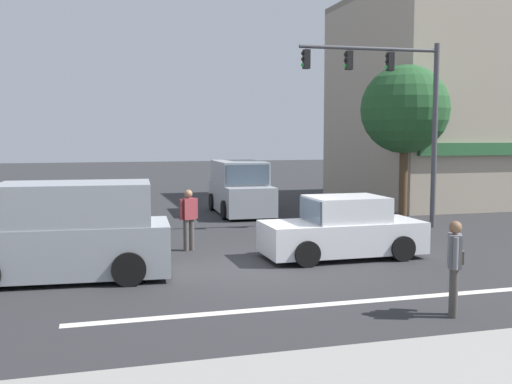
{
  "coord_description": "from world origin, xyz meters",
  "views": [
    {
      "loc": [
        -3.99,
        -13.6,
        3.12
      ],
      "look_at": [
        0.42,
        2.0,
        1.6
      ],
      "focal_mm": 42.0,
      "sensor_mm": 36.0,
      "label": 1
    }
  ],
  "objects_px": {
    "pedestrian_mid_crossing": "(189,216)",
    "pedestrian_foreground_with_bag": "(454,262)",
    "street_tree": "(405,110)",
    "traffic_light_mast": "(400,100)",
    "sedan_crossing_rightbound": "(343,230)",
    "van_parked_curbside": "(240,189)",
    "van_waiting_far": "(66,233)"
  },
  "relations": [
    {
      "from": "street_tree",
      "to": "pedestrian_foreground_with_bag",
      "type": "xyz_separation_m",
      "value": [
        -5.64,
        -11.72,
        -3.17
      ]
    },
    {
      "from": "van_waiting_far",
      "to": "pedestrian_foreground_with_bag",
      "type": "bearing_deg",
      "value": -35.42
    },
    {
      "from": "sedan_crossing_rightbound",
      "to": "pedestrian_mid_crossing",
      "type": "distance_m",
      "value": 4.17
    },
    {
      "from": "traffic_light_mast",
      "to": "pedestrian_foreground_with_bag",
      "type": "bearing_deg",
      "value": -113.51
    },
    {
      "from": "pedestrian_foreground_with_bag",
      "to": "pedestrian_mid_crossing",
      "type": "distance_m",
      "value": 7.94
    },
    {
      "from": "traffic_light_mast",
      "to": "van_waiting_far",
      "type": "height_order",
      "value": "traffic_light_mast"
    },
    {
      "from": "pedestrian_mid_crossing",
      "to": "traffic_light_mast",
      "type": "bearing_deg",
      "value": 14.84
    },
    {
      "from": "street_tree",
      "to": "pedestrian_mid_crossing",
      "type": "relative_size",
      "value": 3.49
    },
    {
      "from": "traffic_light_mast",
      "to": "van_parked_curbside",
      "type": "bearing_deg",
      "value": 128.49
    },
    {
      "from": "van_waiting_far",
      "to": "traffic_light_mast",
      "type": "bearing_deg",
      "value": 22.98
    },
    {
      "from": "pedestrian_mid_crossing",
      "to": "pedestrian_foreground_with_bag",
      "type": "bearing_deg",
      "value": -64.2
    },
    {
      "from": "sedan_crossing_rightbound",
      "to": "van_parked_curbside",
      "type": "bearing_deg",
      "value": 92.46
    },
    {
      "from": "sedan_crossing_rightbound",
      "to": "van_parked_curbside",
      "type": "distance_m",
      "value": 9.18
    },
    {
      "from": "sedan_crossing_rightbound",
      "to": "van_waiting_far",
      "type": "bearing_deg",
      "value": -175.66
    },
    {
      "from": "pedestrian_foreground_with_bag",
      "to": "van_waiting_far",
      "type": "bearing_deg",
      "value": 144.58
    },
    {
      "from": "van_parked_curbside",
      "to": "sedan_crossing_rightbound",
      "type": "bearing_deg",
      "value": -87.54
    },
    {
      "from": "van_parked_curbside",
      "to": "pedestrian_foreground_with_bag",
      "type": "height_order",
      "value": "van_parked_curbside"
    },
    {
      "from": "pedestrian_foreground_with_bag",
      "to": "sedan_crossing_rightbound",
      "type": "bearing_deg",
      "value": 87.69
    },
    {
      "from": "street_tree",
      "to": "traffic_light_mast",
      "type": "distance_m",
      "value": 3.1
    },
    {
      "from": "street_tree",
      "to": "sedan_crossing_rightbound",
      "type": "bearing_deg",
      "value": -129.67
    },
    {
      "from": "traffic_light_mast",
      "to": "van_waiting_far",
      "type": "relative_size",
      "value": 1.31
    },
    {
      "from": "traffic_light_mast",
      "to": "van_waiting_far",
      "type": "bearing_deg",
      "value": -157.02
    },
    {
      "from": "street_tree",
      "to": "van_waiting_far",
      "type": "bearing_deg",
      "value": -149.91
    },
    {
      "from": "pedestrian_foreground_with_bag",
      "to": "street_tree",
      "type": "bearing_deg",
      "value": 64.3
    },
    {
      "from": "traffic_light_mast",
      "to": "van_parked_curbside",
      "type": "relative_size",
      "value": 1.33
    },
    {
      "from": "street_tree",
      "to": "pedestrian_foreground_with_bag",
      "type": "height_order",
      "value": "street_tree"
    },
    {
      "from": "van_parked_curbside",
      "to": "traffic_light_mast",
      "type": "bearing_deg",
      "value": -51.51
    },
    {
      "from": "pedestrian_mid_crossing",
      "to": "sedan_crossing_rightbound",
      "type": "bearing_deg",
      "value": -28.39
    },
    {
      "from": "street_tree",
      "to": "traffic_light_mast",
      "type": "bearing_deg",
      "value": -122.76
    },
    {
      "from": "van_waiting_far",
      "to": "sedan_crossing_rightbound",
      "type": "height_order",
      "value": "van_waiting_far"
    },
    {
      "from": "street_tree",
      "to": "van_parked_curbside",
      "type": "distance_m",
      "value": 7.1
    },
    {
      "from": "van_parked_curbside",
      "to": "pedestrian_mid_crossing",
      "type": "relative_size",
      "value": 2.79
    }
  ]
}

